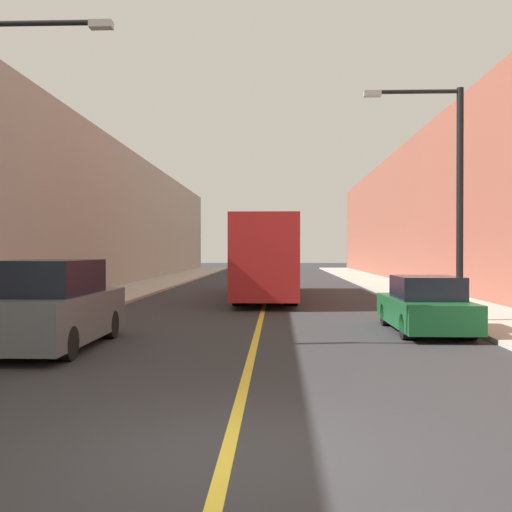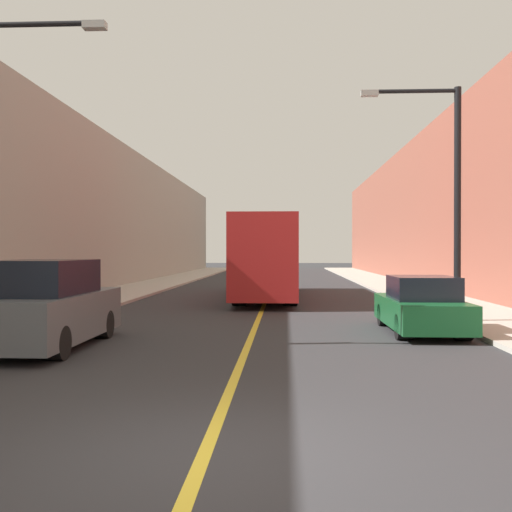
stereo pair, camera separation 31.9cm
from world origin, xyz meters
name	(u,v)px [view 2 (the right image)]	position (x,y,z in m)	size (l,w,h in m)	color
ground_plane	(204,454)	(0.00, 0.00, 0.00)	(200.00, 200.00, 0.00)	#2D2D30
sidewalk_left	(155,285)	(-7.17, 30.00, 0.06)	(3.30, 72.00, 0.12)	#B2AA9E
sidewalk_right	(391,285)	(7.17, 30.00, 0.06)	(3.30, 72.00, 0.12)	#B2AA9E
building_row_left	(96,216)	(-10.82, 30.00, 4.30)	(4.00, 72.00, 8.60)	gray
building_row_right	(453,210)	(10.82, 30.00, 4.60)	(4.00, 72.00, 9.20)	brown
road_center_line	(272,286)	(0.00, 30.00, 0.00)	(0.16, 72.00, 0.01)	gold
bus	(268,256)	(0.04, 21.03, 1.88)	(2.54, 12.77, 3.52)	#AD1E1E
parked_suv_left	(47,307)	(-4.38, 6.64, 0.90)	(1.91, 4.81, 1.94)	#51565B
car_right_near	(421,307)	(4.39, 9.55, 0.67)	(1.77, 4.38, 1.48)	#145128
street_lamp_right	(447,185)	(5.53, 11.34, 4.05)	(2.88, 0.24, 6.75)	black
pedestrian	(4,294)	(-6.45, 8.95, 1.02)	(0.38, 0.24, 1.74)	maroon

